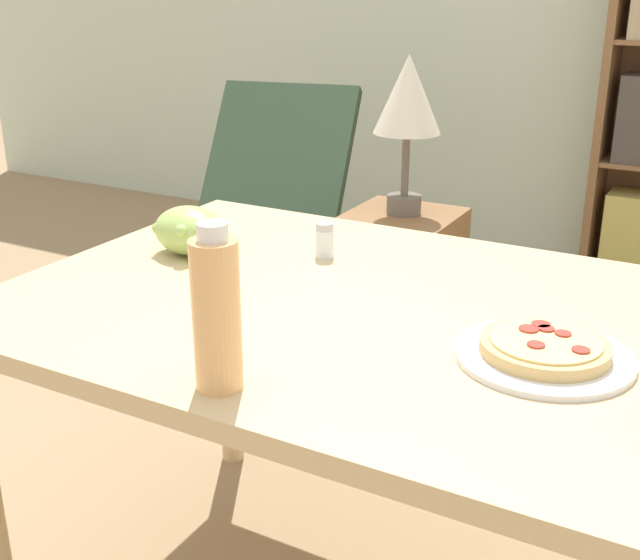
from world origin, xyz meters
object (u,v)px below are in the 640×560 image
lounge_chair_near (262,252)px  table_lamp (408,102)px  grape_bunch (190,231)px  drink_bottle (216,313)px  salt_shaker (325,240)px  pizza_on_plate (544,351)px  side_table (400,294)px

lounge_chair_near → table_lamp: 0.89m
grape_bunch → drink_bottle: bearing=-48.6°
drink_bottle → table_lamp: bearing=103.4°
salt_shaker → table_lamp: 0.96m
pizza_on_plate → lounge_chair_near: (-1.36, 1.31, -0.45)m
side_table → salt_shaker: bearing=-76.9°
lounge_chair_near → table_lamp: table_lamp is taller
salt_shaker → table_lamp: size_ratio=0.15×
grape_bunch → table_lamp: table_lamp is taller
table_lamp → side_table: bearing=0.0°
grape_bunch → table_lamp: (0.04, 1.04, 0.13)m
pizza_on_plate → table_lamp: 1.40m
side_table → table_lamp: size_ratio=1.12×
drink_bottle → table_lamp: 1.53m
pizza_on_plate → side_table: pizza_on_plate is taller
drink_bottle → salt_shaker: drink_bottle is taller
grape_bunch → lounge_chair_near: size_ratio=0.18×
pizza_on_plate → drink_bottle: drink_bottle is taller
grape_bunch → salt_shaker: bearing=24.7°
pizza_on_plate → drink_bottle: 0.50m
drink_bottle → pizza_on_plate: bearing=39.0°
grape_bunch → lounge_chair_near: 1.40m
pizza_on_plate → side_table: 1.47m
table_lamp → grape_bunch: bearing=-92.1°
salt_shaker → side_table: salt_shaker is taller
salt_shaker → drink_bottle: bearing=-76.2°
pizza_on_plate → lounge_chair_near: lounge_chair_near is taller
pizza_on_plate → salt_shaker: size_ratio=3.66×
side_table → table_lamp: (-0.00, 0.00, 0.63)m
grape_bunch → salt_shaker: grape_bunch is taller
pizza_on_plate → side_table: bearing=121.7°
salt_shaker → lounge_chair_near: bearing=128.7°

